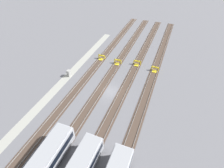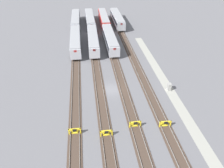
{
  "view_description": "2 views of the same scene",
  "coord_description": "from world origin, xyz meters",
  "px_view_note": "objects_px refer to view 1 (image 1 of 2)",
  "views": [
    {
      "loc": [
        26.27,
        10.5,
        26.2
      ],
      "look_at": [
        -0.59,
        -0.0,
        1.8
      ],
      "focal_mm": 28.0,
      "sensor_mm": 36.0,
      "label": 1
    },
    {
      "loc": [
        -36.9,
        4.78,
        26.32
      ],
      "look_at": [
        -0.59,
        -0.0,
        1.8
      ],
      "focal_mm": 35.0,
      "sensor_mm": 36.0,
      "label": 2
    }
  ],
  "objects_px": {
    "bumper_stop_nearest_track": "(101,57)",
    "electrical_cabinet": "(69,73)",
    "bumper_stop_far_inner_track": "(155,69)",
    "bumper_stop_middle_track": "(137,63)",
    "bumper_stop_near_inner_track": "(117,62)"
  },
  "relations": [
    {
      "from": "bumper_stop_near_inner_track",
      "to": "bumper_stop_far_inner_track",
      "type": "height_order",
      "value": "same"
    },
    {
      "from": "bumper_stop_nearest_track",
      "to": "bumper_stop_near_inner_track",
      "type": "height_order",
      "value": "same"
    },
    {
      "from": "bumper_stop_nearest_track",
      "to": "bumper_stop_middle_track",
      "type": "relative_size",
      "value": 1.0
    },
    {
      "from": "bumper_stop_far_inner_track",
      "to": "electrical_cabinet",
      "type": "bearing_deg",
      "value": -63.45
    },
    {
      "from": "bumper_stop_middle_track",
      "to": "bumper_stop_nearest_track",
      "type": "bearing_deg",
      "value": -85.37
    },
    {
      "from": "bumper_stop_middle_track",
      "to": "bumper_stop_far_inner_track",
      "type": "relative_size",
      "value": 1.0
    },
    {
      "from": "bumper_stop_nearest_track",
      "to": "bumper_stop_middle_track",
      "type": "distance_m",
      "value": 10.0
    },
    {
      "from": "bumper_stop_nearest_track",
      "to": "bumper_stop_middle_track",
      "type": "height_order",
      "value": "same"
    },
    {
      "from": "bumper_stop_near_inner_track",
      "to": "bumper_stop_middle_track",
      "type": "bearing_deg",
      "value": 105.56
    },
    {
      "from": "bumper_stop_nearest_track",
      "to": "bumper_stop_far_inner_track",
      "type": "xyz_separation_m",
      "value": [
        0.27,
        14.94,
        0.0
      ]
    },
    {
      "from": "bumper_stop_nearest_track",
      "to": "electrical_cabinet",
      "type": "relative_size",
      "value": 1.25
    },
    {
      "from": "bumper_stop_far_inner_track",
      "to": "electrical_cabinet",
      "type": "height_order",
      "value": "electrical_cabinet"
    },
    {
      "from": "bumper_stop_far_inner_track",
      "to": "electrical_cabinet",
      "type": "distance_m",
      "value": 21.49
    },
    {
      "from": "bumper_stop_near_inner_track",
      "to": "bumper_stop_middle_track",
      "type": "height_order",
      "value": "same"
    },
    {
      "from": "bumper_stop_near_inner_track",
      "to": "electrical_cabinet",
      "type": "bearing_deg",
      "value": -44.93
    }
  ]
}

